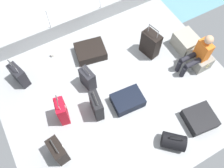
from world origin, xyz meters
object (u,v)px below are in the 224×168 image
Objects in this scene: passenger_seated at (198,53)px; cargo_crate_0 at (186,42)px; suitcase_8 at (19,75)px; suitcase_6 at (88,79)px; suitcase_4 at (90,51)px; cargo_crate_1 at (199,60)px; suitcase_0 at (58,151)px; suitcase_1 at (200,119)px; suitcase_3 at (62,111)px; duffel_bag at (174,141)px; suitcase_2 at (150,44)px; paper_cup at (52,55)px; suitcase_5 at (97,106)px; suitcase_7 at (128,100)px.

cargo_crate_0 is at bearing 160.72° from passenger_seated.
suitcase_6 is at bearing 57.33° from suitcase_8.
suitcase_4 is at bearing -113.49° from cargo_crate_0.
cargo_crate_1 is 0.84× the size of suitcase_0.
suitcase_0 is (0.41, -3.83, 0.11)m from cargo_crate_1.
passenger_seated is 1.54× the size of suitcase_1.
suitcase_6 is (-1.96, -1.70, 0.17)m from suitcase_1.
cargo_crate_1 is 4.27m from suitcase_8.
suitcase_3 reaches higher than suitcase_6.
suitcase_8 reaches higher than suitcase_6.
suitcase_0 is 1.18× the size of duffel_bag.
suitcase_2 is 2.46m from paper_cup.
suitcase_5 is (-1.25, -1.83, 0.21)m from suitcase_1.
suitcase_3 reaches higher than suitcase_5.
duffel_bag is 3.54m from paper_cup.
passenger_seated reaches higher than suitcase_3.
cargo_crate_0 is 2.01m from suitcase_1.
cargo_crate_1 is 0.62× the size of suitcase_2.
suitcase_2 is at bearing -108.45° from cargo_crate_0.
suitcase_4 is 1.15× the size of suitcase_7.
suitcase_1 is 0.75× the size of suitcase_2.
passenger_seated is at bearing 88.63° from suitcase_5.
suitcase_2 is at bearing 178.27° from suitcase_1.
suitcase_1 is at bearing -1.73° from suitcase_2.
suitcase_4 is 1.11× the size of suitcase_5.
paper_cup is at bearing 166.92° from suitcase_3.
passenger_seated is at bearing -19.28° from cargo_crate_0.
cargo_crate_1 is 2.18m from duffel_bag.
suitcase_7 reaches higher than suitcase_4.
suitcase_5 reaches higher than cargo_crate_1.
suitcase_7 is at bearing -87.73° from passenger_seated.
suitcase_4 is at bearing 158.73° from suitcase_5.
duffel_bag is at bearing 8.94° from suitcase_4.
cargo_crate_0 is 1.08× the size of duffel_bag.
suitcase_4 is 0.97m from paper_cup.
suitcase_2 reaches higher than suitcase_6.
passenger_seated reaches higher than suitcase_7.
suitcase_0 reaches higher than suitcase_7.
suitcase_4 is at bearing -125.22° from cargo_crate_1.
suitcase_0 is 0.99× the size of suitcase_1.
suitcase_2 is (-1.28, 2.97, 0.06)m from suitcase_0.
suitcase_6 is 6.62× the size of paper_cup.
suitcase_1 is 2.23m from suitcase_5.
cargo_crate_0 reaches higher than paper_cup.
passenger_seated is 1.28× the size of suitcase_4.
duffel_bag is (1.91, -1.76, -0.03)m from cargo_crate_0.
cargo_crate_0 is at bearing 151.72° from suitcase_1.
suitcase_3 is (-1.48, -2.52, 0.23)m from suitcase_1.
suitcase_1 is at bearing -37.87° from cargo_crate_1.
suitcase_3 is 0.72m from suitcase_5.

